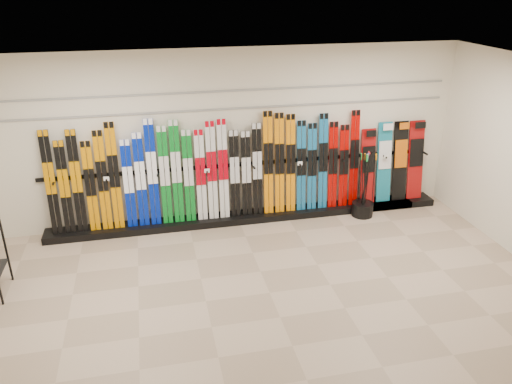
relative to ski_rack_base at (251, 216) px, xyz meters
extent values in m
plane|color=gray|center=(-0.22, -2.28, -0.06)|extent=(8.00, 8.00, 0.00)
plane|color=beige|center=(-0.22, 0.22, 1.44)|extent=(8.00, 0.00, 8.00)
plane|color=silver|center=(-0.22, -2.28, 2.94)|extent=(8.00, 8.00, 0.00)
cube|color=black|center=(0.00, 0.00, 0.00)|extent=(8.00, 0.40, 0.12)
cube|color=black|center=(-3.28, 0.04, 0.93)|extent=(0.17, 0.19, 1.73)
cube|color=black|center=(-3.08, 0.03, 0.84)|extent=(0.17, 0.17, 1.55)
cube|color=black|center=(-2.88, 0.03, 0.92)|extent=(0.17, 0.19, 1.72)
cube|color=#CC7901|center=(-2.67, 0.02, 0.82)|extent=(0.17, 0.17, 1.52)
cube|color=#CC7901|center=(-2.47, 0.03, 0.90)|extent=(0.17, 0.18, 1.68)
cube|color=#CC7901|center=(-2.28, 0.04, 0.96)|extent=(0.17, 0.19, 1.80)
cube|color=#021A99|center=(-2.07, 0.02, 0.81)|extent=(0.17, 0.16, 1.50)
cube|color=#021A99|center=(-1.87, 0.03, 0.86)|extent=(0.17, 0.17, 1.60)
cube|color=#021A99|center=(-1.67, 0.04, 0.97)|extent=(0.17, 0.19, 1.82)
cube|color=#08701E|center=(-1.47, 0.03, 0.90)|extent=(0.17, 0.18, 1.69)
cube|color=#08701E|center=(-1.27, 0.04, 0.95)|extent=(0.17, 0.19, 1.77)
cube|color=#08701E|center=(-1.07, 0.03, 0.86)|extent=(0.17, 0.17, 1.60)
cube|color=silver|center=(-0.87, 0.03, 0.85)|extent=(0.17, 0.17, 1.59)
cube|color=silver|center=(-0.67, 0.03, 0.92)|extent=(0.17, 0.19, 1.72)
cube|color=silver|center=(-0.48, 0.04, 0.93)|extent=(0.17, 0.19, 1.74)
cube|color=black|center=(-0.28, 0.03, 0.83)|extent=(0.17, 0.17, 1.54)
cube|color=black|center=(-0.07, 0.02, 0.81)|extent=(0.17, 0.16, 1.51)
cube|color=black|center=(0.12, 0.03, 0.88)|extent=(0.17, 0.18, 1.64)
cube|color=orange|center=(0.32, 0.04, 0.97)|extent=(0.17, 0.20, 1.83)
cube|color=orange|center=(0.52, 0.04, 0.95)|extent=(0.17, 0.19, 1.79)
cube|color=orange|center=(0.73, 0.04, 0.94)|extent=(0.17, 0.19, 1.75)
cube|color=#135B8D|center=(0.92, 0.03, 0.88)|extent=(0.17, 0.18, 1.63)
cube|color=#135B8D|center=(1.12, 0.03, 0.85)|extent=(0.17, 0.17, 1.58)
cube|color=#135B8D|center=(1.33, 0.04, 0.93)|extent=(0.17, 0.19, 1.73)
cube|color=#9D0300|center=(1.52, 0.03, 0.85)|extent=(0.17, 0.17, 1.58)
cube|color=#9D0300|center=(1.73, 0.02, 0.81)|extent=(0.17, 0.16, 1.51)
cube|color=#9D0300|center=(1.92, 0.04, 0.94)|extent=(0.17, 0.19, 1.76)
cube|color=#990C0C|center=(2.23, 0.07, 0.75)|extent=(0.27, 0.22, 1.39)
cube|color=#14728C|center=(2.54, 0.07, 0.80)|extent=(0.27, 0.23, 1.49)
cube|color=black|center=(2.87, 0.07, 0.80)|extent=(0.27, 0.23, 1.49)
cube|color=#990C0C|center=(3.19, 0.07, 0.80)|extent=(0.30, 0.23, 1.48)
cylinder|color=black|center=(2.02, -0.28, 0.07)|extent=(0.39, 0.39, 0.25)
cylinder|color=black|center=(2.07, -0.24, 0.55)|extent=(0.12, 0.06, 1.18)
cylinder|color=black|center=(1.98, -0.27, 0.55)|extent=(0.06, 0.09, 1.18)
cylinder|color=black|center=(2.00, -0.32, 0.55)|extent=(0.08, 0.09, 1.18)
cylinder|color=black|center=(1.99, -0.35, 0.55)|extent=(0.03, 0.09, 1.18)
cylinder|color=black|center=(2.07, -0.28, 0.55)|extent=(0.02, 0.05, 1.18)
cylinder|color=black|center=(2.01, -0.32, 0.55)|extent=(0.04, 0.13, 1.18)
cylinder|color=black|center=(2.05, -0.27, 0.55)|extent=(0.03, 0.15, 1.17)
cylinder|color=black|center=(1.92, -0.26, 0.55)|extent=(0.08, 0.10, 1.18)
cylinder|color=black|center=(2.09, -0.18, 0.55)|extent=(0.14, 0.07, 1.18)
cylinder|color=black|center=(2.17, -0.33, 0.55)|extent=(0.13, 0.15, 1.17)
cube|color=gray|center=(-0.22, 0.20, 1.94)|extent=(7.60, 0.02, 0.03)
cube|color=gray|center=(-0.22, 0.20, 2.24)|extent=(7.60, 0.02, 0.03)
camera|label=1|loc=(-1.68, -7.88, 3.98)|focal=35.00mm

